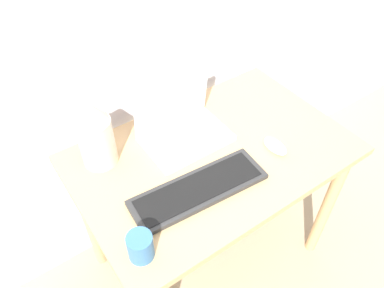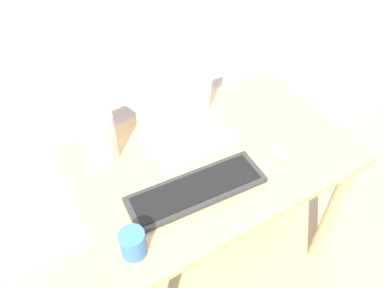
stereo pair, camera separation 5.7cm
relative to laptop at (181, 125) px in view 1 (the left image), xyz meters
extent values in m
cube|color=tan|center=(0.05, -0.14, -0.07)|extent=(1.02, 0.66, 0.03)
cylinder|color=tan|center=(0.50, -0.42, -0.43)|extent=(0.05, 0.05, 0.71)
cylinder|color=tan|center=(-0.41, 0.13, -0.43)|extent=(0.05, 0.05, 0.71)
cylinder|color=tan|center=(0.50, 0.13, -0.43)|extent=(0.05, 0.05, 0.71)
cube|color=white|center=(0.00, -0.03, -0.04)|extent=(0.31, 0.22, 0.02)
cube|color=silver|center=(0.00, -0.04, -0.03)|extent=(0.26, 0.12, 0.00)
cube|color=white|center=(0.00, 0.06, 0.08)|extent=(0.31, 0.03, 0.22)
cube|color=black|center=(0.00, 0.07, 0.08)|extent=(0.28, 0.02, 0.19)
cube|color=#2D2D2D|center=(-0.10, -0.26, -0.04)|extent=(0.48, 0.18, 0.02)
cube|color=black|center=(-0.10, -0.26, -0.03)|extent=(0.44, 0.15, 0.00)
ellipsoid|color=white|center=(0.24, -0.26, -0.04)|extent=(0.06, 0.11, 0.03)
cylinder|color=beige|center=(-0.31, 0.06, 0.04)|extent=(0.12, 0.12, 0.19)
cone|color=beige|center=(-0.31, 0.06, 0.17)|extent=(0.12, 0.12, 0.08)
cylinder|color=teal|center=(-0.37, -0.35, -0.01)|extent=(0.08, 0.08, 0.09)
camera|label=1|loc=(-0.56, -0.88, 0.94)|focal=35.00mm
camera|label=2|loc=(-0.52, -0.91, 0.94)|focal=35.00mm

